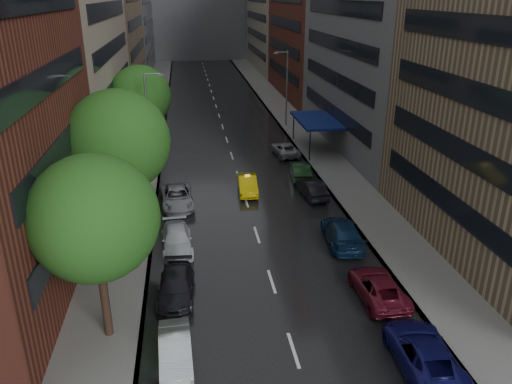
% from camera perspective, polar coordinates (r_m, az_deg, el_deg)
% --- Properties ---
extents(road, '(14.00, 140.00, 0.01)m').
position_cam_1_polar(road, '(66.31, -4.12, 8.31)').
color(road, black).
rests_on(road, ground).
extents(sidewalk_left, '(4.00, 140.00, 0.15)m').
position_cam_1_polar(sidewalk_left, '(66.31, -11.97, 7.96)').
color(sidewalk_left, gray).
rests_on(sidewalk_left, ground).
extents(sidewalk_right, '(4.00, 140.00, 0.15)m').
position_cam_1_polar(sidewalk_right, '(67.49, 3.61, 8.63)').
color(sidewalk_right, gray).
rests_on(sidewalk_right, ground).
extents(tree_near, '(5.75, 5.75, 9.17)m').
position_cam_1_polar(tree_near, '(22.95, -18.01, -2.89)').
color(tree_near, '#382619').
rests_on(tree_near, ground).
extents(tree_mid, '(6.39, 6.39, 10.18)m').
position_cam_1_polar(tree_mid, '(31.84, -15.49, 5.59)').
color(tree_mid, '#382619').
rests_on(tree_mid, ground).
extents(tree_far, '(5.78, 5.78, 9.21)m').
position_cam_1_polar(tree_far, '(49.61, -13.06, 10.66)').
color(tree_far, '#382619').
rests_on(tree_far, ground).
extents(taxi, '(1.68, 4.34, 1.41)m').
position_cam_1_polar(taxi, '(41.22, -0.98, 0.86)').
color(taxi, yellow).
rests_on(taxi, ground).
extents(parked_cars_left, '(2.71, 22.68, 1.44)m').
position_cam_1_polar(parked_cars_left, '(32.18, -9.05, -5.77)').
color(parked_cars_left, '#B5BABF').
rests_on(parked_cars_left, ground).
extents(parked_cars_right, '(2.73, 36.52, 1.55)m').
position_cam_1_polar(parked_cars_right, '(34.96, 8.96, -3.38)').
color(parked_cars_right, '#11114F').
rests_on(parked_cars_right, ground).
extents(street_lamp_left, '(1.74, 0.22, 9.00)m').
position_cam_1_polar(street_lamp_left, '(45.70, -12.18, 7.98)').
color(street_lamp_left, gray).
rests_on(street_lamp_left, sidewalk_left).
extents(street_lamp_right, '(1.74, 0.22, 9.00)m').
position_cam_1_polar(street_lamp_right, '(61.47, 3.46, 11.91)').
color(street_lamp_right, gray).
rests_on(street_lamp_right, sidewalk_right).
extents(awning, '(4.00, 8.00, 3.12)m').
position_cam_1_polar(awning, '(52.58, 6.94, 8.13)').
color(awning, navy).
rests_on(awning, sidewalk_right).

